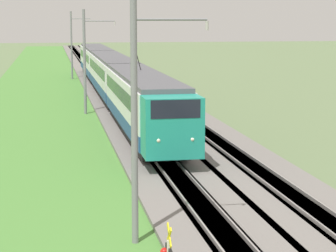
% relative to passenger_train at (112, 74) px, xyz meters
% --- Properties ---
extents(ballast_main, '(240.00, 4.40, 0.30)m').
position_rel_passenger_train_xyz_m(ballast_main, '(2.37, 0.00, -2.31)').
color(ballast_main, slate).
rests_on(ballast_main, ground).
extents(ballast_adjacent, '(240.00, 4.40, 0.30)m').
position_rel_passenger_train_xyz_m(ballast_adjacent, '(2.37, -4.07, -2.31)').
color(ballast_adjacent, slate).
rests_on(ballast_adjacent, ground).
extents(track_main, '(240.00, 1.57, 0.45)m').
position_rel_passenger_train_xyz_m(track_main, '(2.37, 0.00, -2.30)').
color(track_main, '#4C4238').
rests_on(track_main, ground).
extents(track_adjacent, '(240.00, 1.57, 0.45)m').
position_rel_passenger_train_xyz_m(track_adjacent, '(2.37, -4.07, -2.30)').
color(track_adjacent, '#4C4238').
rests_on(track_adjacent, ground).
extents(grass_verge, '(240.00, 12.49, 0.12)m').
position_rel_passenger_train_xyz_m(grass_verge, '(2.37, 5.66, -2.40)').
color(grass_verge, '#4C8438').
rests_on(grass_verge, ground).
extents(passenger_train, '(63.21, 2.95, 5.23)m').
position_rel_passenger_train_xyz_m(passenger_train, '(0.00, 0.00, 0.00)').
color(passenger_train, teal).
rests_on(passenger_train, ground).
extents(catenary_mast_near, '(0.22, 2.56, 8.41)m').
position_rel_passenger_train_xyz_m(catenary_mast_near, '(-40.32, 2.94, 1.88)').
color(catenary_mast_near, slate).
rests_on(catenary_mast_near, ground).
extents(catenary_mast_mid, '(0.22, 2.56, 8.27)m').
position_rel_passenger_train_xyz_m(catenary_mast_mid, '(-9.60, 2.94, 1.81)').
color(catenary_mast_mid, slate).
rests_on(catenary_mast_mid, ground).
extents(catenary_mast_far, '(0.22, 2.56, 8.46)m').
position_rel_passenger_train_xyz_m(catenary_mast_far, '(21.12, 2.94, 1.91)').
color(catenary_mast_far, slate).
rests_on(catenary_mast_far, ground).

